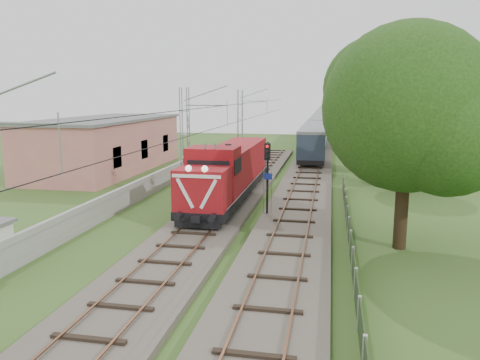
# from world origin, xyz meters

# --- Properties ---
(ground) EXTENTS (140.00, 140.00, 0.00)m
(ground) POSITION_xyz_m (0.00, 0.00, 0.00)
(ground) COLOR #35501E
(ground) RESTS_ON ground
(track_main) EXTENTS (4.20, 70.00, 0.45)m
(track_main) POSITION_xyz_m (0.00, 7.00, 0.18)
(track_main) COLOR #6B6054
(track_main) RESTS_ON ground
(track_side) EXTENTS (4.20, 80.00, 0.45)m
(track_side) POSITION_xyz_m (5.00, 20.00, 0.18)
(track_side) COLOR #6B6054
(track_side) RESTS_ON ground
(catenary) EXTENTS (3.31, 70.00, 8.00)m
(catenary) POSITION_xyz_m (-2.95, 12.00, 4.05)
(catenary) COLOR gray
(catenary) RESTS_ON ground
(boundary_wall) EXTENTS (0.25, 40.00, 1.50)m
(boundary_wall) POSITION_xyz_m (-6.50, 12.00, 0.75)
(boundary_wall) COLOR #9E9E99
(boundary_wall) RESTS_ON ground
(station_building) EXTENTS (8.40, 20.40, 5.22)m
(station_building) POSITION_xyz_m (-15.00, 24.00, 2.63)
(station_building) COLOR tan
(station_building) RESTS_ON ground
(fence) EXTENTS (0.12, 32.00, 1.20)m
(fence) POSITION_xyz_m (8.00, 3.00, 0.60)
(fence) COLOR black
(fence) RESTS_ON ground
(locomotive) EXTENTS (2.97, 16.96, 4.31)m
(locomotive) POSITION_xyz_m (0.00, 12.73, 2.22)
(locomotive) COLOR black
(locomotive) RESTS_ON ground
(coach_rake) EXTENTS (2.84, 106.27, 3.29)m
(coach_rake) POSITION_xyz_m (5.00, 80.07, 2.39)
(coach_rake) COLOR black
(coach_rake) RESTS_ON ground
(signal_post) EXTENTS (0.52, 0.40, 4.71)m
(signal_post) POSITION_xyz_m (3.21, 8.73, 3.23)
(signal_post) COLOR black
(signal_post) RESTS_ON ground
(tree_a) EXTENTS (8.43, 8.03, 10.93)m
(tree_a) POSITION_xyz_m (10.53, 4.38, 6.82)
(tree_a) COLOR #352215
(tree_a) RESTS_ON ground
(tree_b) EXTENTS (6.66, 6.34, 8.63)m
(tree_b) POSITION_xyz_m (12.04, 19.59, 5.38)
(tree_b) COLOR #352215
(tree_b) RESTS_ON ground
(tree_c) EXTENTS (5.96, 5.68, 7.73)m
(tree_c) POSITION_xyz_m (11.14, 26.64, 4.82)
(tree_c) COLOR #352215
(tree_c) RESTS_ON ground
(tree_d) EXTENTS (6.43, 6.12, 8.33)m
(tree_d) POSITION_xyz_m (12.55, 43.32, 5.20)
(tree_d) COLOR #352215
(tree_d) RESTS_ON ground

